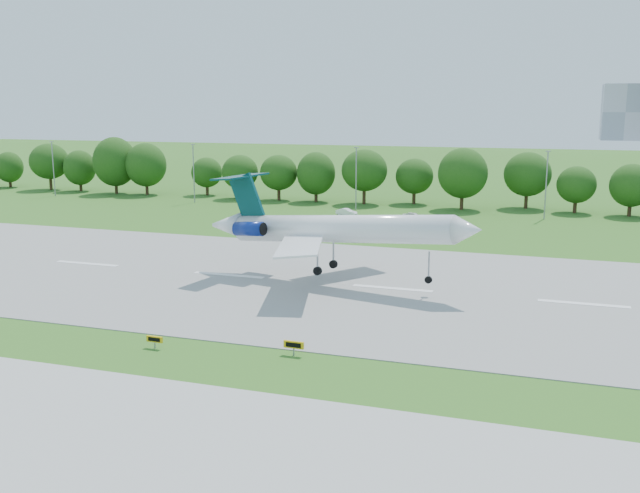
# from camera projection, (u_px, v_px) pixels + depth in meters

# --- Properties ---
(ground) EXTENTS (600.00, 600.00, 0.00)m
(ground) POSITION_uv_depth(u_px,v_px,m) (322.00, 366.00, 55.86)
(ground) COLOR #2E5E18
(ground) RESTS_ON ground
(runway) EXTENTS (400.00, 45.00, 0.08)m
(runway) POSITION_uv_depth(u_px,v_px,m) (392.00, 289.00, 79.13)
(runway) COLOR gray
(runway) RESTS_ON ground
(taxiway) EXTENTS (400.00, 23.00, 0.08)m
(taxiway) POSITION_uv_depth(u_px,v_px,m) (221.00, 477.00, 39.09)
(taxiway) COLOR #ADADA8
(taxiway) RESTS_ON ground
(tree_line) EXTENTS (288.40, 8.40, 10.40)m
(tree_line) POSITION_uv_depth(u_px,v_px,m) (467.00, 177.00, 140.31)
(tree_line) COLOR #382314
(tree_line) RESTS_ON ground
(light_poles) EXTENTS (175.90, 0.25, 12.19)m
(light_poles) POSITION_uv_depth(u_px,v_px,m) (447.00, 181.00, 131.74)
(light_poles) COLOR gray
(light_poles) RESTS_ON ground
(airliner) EXTENTS (33.85, 24.30, 10.90)m
(airliner) POSITION_uv_depth(u_px,v_px,m) (326.00, 228.00, 80.55)
(airliner) COLOR white
(airliner) RESTS_ON ground
(taxi_sign_left) EXTENTS (1.74, 0.25, 1.22)m
(taxi_sign_left) POSITION_uv_depth(u_px,v_px,m) (294.00, 345.00, 57.98)
(taxi_sign_left) COLOR gray
(taxi_sign_left) RESTS_ON ground
(taxi_sign_centre) EXTENTS (1.52, 0.24, 1.06)m
(taxi_sign_centre) POSITION_uv_depth(u_px,v_px,m) (155.00, 339.00, 59.71)
(taxi_sign_centre) COLOR gray
(taxi_sign_centre) RESTS_ON ground
(service_vehicle_a) EXTENTS (4.12, 2.12, 1.30)m
(service_vehicle_a) POSITION_uv_depth(u_px,v_px,m) (346.00, 212.00, 131.57)
(service_vehicle_a) COLOR white
(service_vehicle_a) RESTS_ON ground
(service_vehicle_b) EXTENTS (4.19, 2.59, 1.33)m
(service_vehicle_b) POSITION_uv_depth(u_px,v_px,m) (413.00, 216.00, 126.71)
(service_vehicle_b) COLOR silver
(service_vehicle_b) RESTS_ON ground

